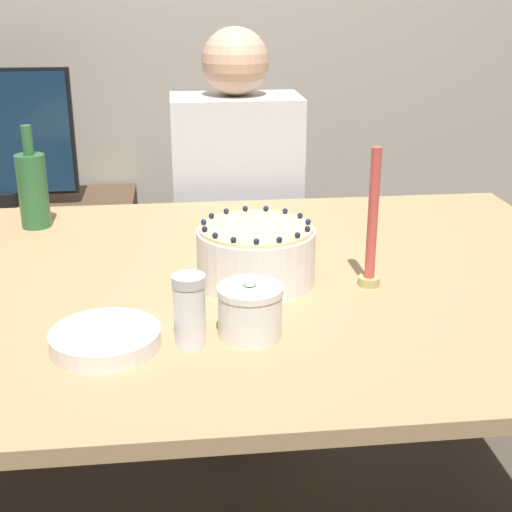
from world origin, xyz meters
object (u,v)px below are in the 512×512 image
Objects in this scene: cake at (256,254)px; candle at (372,231)px; sugar_shaker at (190,310)px; person_man_blue_shirt at (237,249)px; bottle at (33,189)px; sugar_bowl at (250,311)px.

cake is 0.85× the size of candle.
person_man_blue_shirt is at bearing 80.83° from sugar_shaker.
candle is 1.11× the size of bottle.
sugar_shaker reaches higher than sugar_bowl.
sugar_bowl is at bearing -54.28° from bottle.
bottle is at bearing 125.72° from sugar_bowl.
sugar_shaker is 0.45× the size of candle.
sugar_shaker is 0.50× the size of bottle.
bottle reaches higher than sugar_shaker.
person_man_blue_shirt reaches higher than candle.
person_man_blue_shirt is (0.07, 1.06, -0.27)m from sugar_bowl.
candle is at bearing -11.02° from cake.
candle is at bearing 30.80° from sugar_shaker.
cake is at bearing 81.16° from sugar_bowl.
cake reaches higher than sugar_shaker.
bottle is at bearing 140.61° from cake.
person_man_blue_shirt is (0.03, 0.81, -0.29)m from cake.
bottle reaches higher than sugar_bowl.
bottle is (-0.49, 0.68, 0.05)m from sugar_bowl.
bottle is at bearing 118.45° from sugar_shaker.
cake is at bearing 87.95° from person_man_blue_shirt.
bottle is (-0.76, 0.48, -0.02)m from candle.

